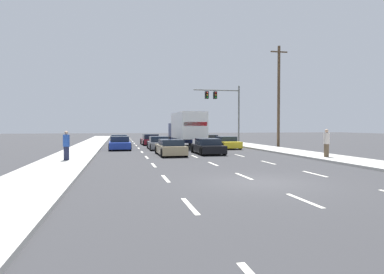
{
  "coord_description": "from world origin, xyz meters",
  "views": [
    {
      "loc": [
        -5.27,
        -12.43,
        2.17
      ],
      "look_at": [
        0.35,
        14.25,
        1.31
      ],
      "focal_mm": 32.48,
      "sensor_mm": 36.0,
      "label": 1
    }
  ],
  "objects_px": {
    "car_blue": "(120,144)",
    "car_yellow": "(226,143)",
    "car_white": "(119,141)",
    "pedestrian_mid_block": "(326,143)",
    "car_black": "(208,147)",
    "pedestrian_near_corner": "(66,146)",
    "car_orange": "(209,140)",
    "box_truck": "(186,128)",
    "car_tan": "(171,148)",
    "car_maroon": "(150,140)",
    "car_gray": "(159,143)",
    "traffic_signal_mast": "(221,101)",
    "utility_pole_mid": "(279,95)"
  },
  "relations": [
    {
      "from": "car_yellow",
      "to": "box_truck",
      "type": "bearing_deg",
      "value": 141.12
    },
    {
      "from": "car_white",
      "to": "car_black",
      "type": "distance_m",
      "value": 14.22
    },
    {
      "from": "car_maroon",
      "to": "car_white",
      "type": "bearing_deg",
      "value": -159.61
    },
    {
      "from": "traffic_signal_mast",
      "to": "box_truck",
      "type": "bearing_deg",
      "value": -125.84
    },
    {
      "from": "car_black",
      "to": "car_yellow",
      "type": "relative_size",
      "value": 0.91
    },
    {
      "from": "box_truck",
      "to": "car_maroon",
      "type": "bearing_deg",
      "value": 123.12
    },
    {
      "from": "car_white",
      "to": "car_tan",
      "type": "bearing_deg",
      "value": -74.17
    },
    {
      "from": "car_gray",
      "to": "traffic_signal_mast",
      "type": "height_order",
      "value": "traffic_signal_mast"
    },
    {
      "from": "car_tan",
      "to": "car_orange",
      "type": "bearing_deg",
      "value": 64.55
    },
    {
      "from": "car_white",
      "to": "car_orange",
      "type": "height_order",
      "value": "car_white"
    },
    {
      "from": "car_white",
      "to": "car_yellow",
      "type": "bearing_deg",
      "value": -32.32
    },
    {
      "from": "car_black",
      "to": "traffic_signal_mast",
      "type": "bearing_deg",
      "value": 70.14
    },
    {
      "from": "car_white",
      "to": "pedestrian_mid_block",
      "type": "xyz_separation_m",
      "value": [
        13.36,
        -18.18,
        0.49
      ]
    },
    {
      "from": "car_blue",
      "to": "car_yellow",
      "type": "height_order",
      "value": "car_blue"
    },
    {
      "from": "car_white",
      "to": "car_tan",
      "type": "relative_size",
      "value": 0.96
    },
    {
      "from": "car_maroon",
      "to": "traffic_signal_mast",
      "type": "relative_size",
      "value": 0.61
    },
    {
      "from": "car_white",
      "to": "car_orange",
      "type": "xyz_separation_m",
      "value": [
        10.23,
        0.47,
        -0.01
      ]
    },
    {
      "from": "box_truck",
      "to": "traffic_signal_mast",
      "type": "relative_size",
      "value": 1.16
    },
    {
      "from": "car_tan",
      "to": "utility_pole_mid",
      "type": "xyz_separation_m",
      "value": [
        12.27,
        7.49,
        4.74
      ]
    },
    {
      "from": "car_maroon",
      "to": "pedestrian_near_corner",
      "type": "distance_m",
      "value": 19.33
    },
    {
      "from": "car_white",
      "to": "pedestrian_mid_block",
      "type": "distance_m",
      "value": 22.56
    },
    {
      "from": "car_orange",
      "to": "utility_pole_mid",
      "type": "relative_size",
      "value": 0.41
    },
    {
      "from": "box_truck",
      "to": "car_yellow",
      "type": "xyz_separation_m",
      "value": [
        3.38,
        -2.73,
        -1.47
      ]
    },
    {
      "from": "traffic_signal_mast",
      "to": "car_yellow",
      "type": "bearing_deg",
      "value": -104.5
    },
    {
      "from": "box_truck",
      "to": "car_yellow",
      "type": "relative_size",
      "value": 1.87
    },
    {
      "from": "car_blue",
      "to": "car_yellow",
      "type": "distance_m",
      "value": 10.1
    },
    {
      "from": "car_maroon",
      "to": "pedestrian_near_corner",
      "type": "height_order",
      "value": "pedestrian_near_corner"
    },
    {
      "from": "car_maroon",
      "to": "utility_pole_mid",
      "type": "height_order",
      "value": "utility_pole_mid"
    },
    {
      "from": "car_black",
      "to": "car_yellow",
      "type": "distance_m",
      "value": 6.97
    },
    {
      "from": "pedestrian_mid_block",
      "to": "car_black",
      "type": "bearing_deg",
      "value": 139.35
    },
    {
      "from": "car_maroon",
      "to": "car_gray",
      "type": "relative_size",
      "value": 0.98
    },
    {
      "from": "car_orange",
      "to": "pedestrian_near_corner",
      "type": "relative_size",
      "value": 2.45
    },
    {
      "from": "car_white",
      "to": "traffic_signal_mast",
      "type": "distance_m",
      "value": 14.92
    },
    {
      "from": "car_blue",
      "to": "car_tan",
      "type": "xyz_separation_m",
      "value": [
        3.68,
        -7.09,
        0.01
      ]
    },
    {
      "from": "car_gray",
      "to": "car_orange",
      "type": "relative_size",
      "value": 1.09
    },
    {
      "from": "car_white",
      "to": "traffic_signal_mast",
      "type": "height_order",
      "value": "traffic_signal_mast"
    },
    {
      "from": "car_blue",
      "to": "car_gray",
      "type": "height_order",
      "value": "car_blue"
    },
    {
      "from": "car_orange",
      "to": "box_truck",
      "type": "bearing_deg",
      "value": -129.75
    },
    {
      "from": "car_yellow",
      "to": "car_tan",
      "type": "bearing_deg",
      "value": -133.5
    },
    {
      "from": "car_yellow",
      "to": "pedestrian_near_corner",
      "type": "bearing_deg",
      "value": -141.72
    },
    {
      "from": "car_orange",
      "to": "utility_pole_mid",
      "type": "xyz_separation_m",
      "value": [
        5.77,
        -6.16,
        4.75
      ]
    },
    {
      "from": "car_tan",
      "to": "utility_pole_mid",
      "type": "bearing_deg",
      "value": 31.4
    },
    {
      "from": "car_black",
      "to": "pedestrian_near_corner",
      "type": "bearing_deg",
      "value": -156.15
    },
    {
      "from": "box_truck",
      "to": "pedestrian_mid_block",
      "type": "distance_m",
      "value": 15.94
    },
    {
      "from": "car_white",
      "to": "car_tan",
      "type": "height_order",
      "value": "car_white"
    },
    {
      "from": "car_tan",
      "to": "box_truck",
      "type": "distance_m",
      "value": 10.06
    },
    {
      "from": "car_blue",
      "to": "car_yellow",
      "type": "bearing_deg",
      "value": -1.88
    },
    {
      "from": "car_black",
      "to": "car_orange",
      "type": "bearing_deg",
      "value": 75.05
    },
    {
      "from": "car_white",
      "to": "car_gray",
      "type": "relative_size",
      "value": 0.95
    },
    {
      "from": "car_orange",
      "to": "pedestrian_near_corner",
      "type": "bearing_deg",
      "value": -127.53
    }
  ]
}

